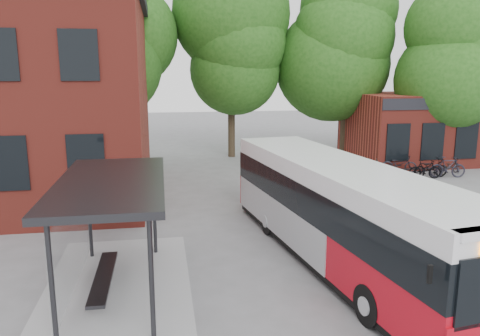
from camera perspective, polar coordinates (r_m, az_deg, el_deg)
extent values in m
plane|color=slate|center=(13.33, 5.77, -11.80)|extent=(100.00, 100.00, 0.00)
imported|color=#2E2824|center=(24.75, 15.22, 0.05)|extent=(1.86, 1.15, 0.92)
imported|color=black|center=(26.11, 18.80, 0.47)|extent=(1.93, 1.16, 0.96)
imported|color=black|center=(25.21, 21.64, -0.13)|extent=(1.64, 0.80, 0.95)
imported|color=black|center=(25.56, 22.20, -0.02)|extent=(1.83, 0.67, 0.96)
imported|color=black|center=(26.86, 24.25, 0.17)|extent=(1.60, 1.03, 0.80)
imported|color=#21202B|center=(25.83, 23.99, 0.10)|extent=(1.87, 0.78, 1.09)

